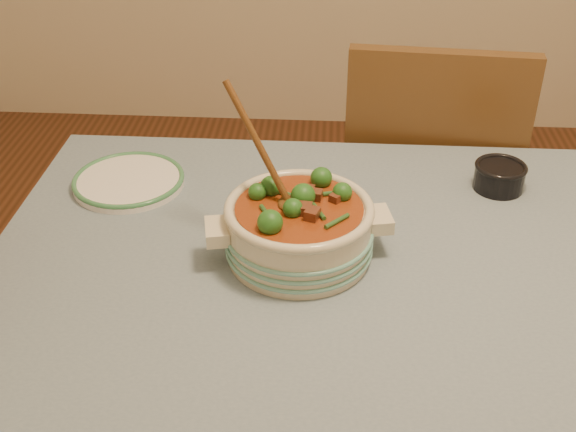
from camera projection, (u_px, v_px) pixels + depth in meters
The scene contains 5 objects.
dining_table at pixel (416, 315), 1.39m from camera, with size 1.68×1.08×0.76m.
stew_casserole at pixel (299, 225), 1.37m from camera, with size 0.36×0.32×0.34m.
white_plate at pixel (129, 181), 1.62m from camera, with size 0.28×0.28×0.02m.
condiment_bowl at pixel (500, 175), 1.60m from camera, with size 0.14×0.14×0.06m.
chair_far at pixel (427, 181), 2.04m from camera, with size 0.49×0.49×0.98m.
Camera 1 is at (-0.18, -1.08, 1.59)m, focal length 45.00 mm.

